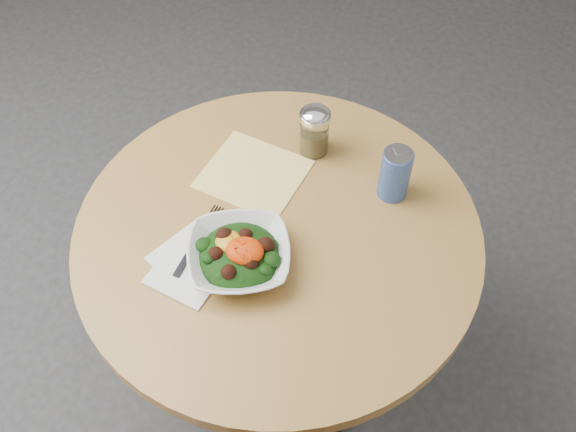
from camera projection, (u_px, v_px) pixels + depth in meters
name	position (u px, v px, depth m)	size (l,w,h in m)	color
ground	(281.00, 371.00, 2.00)	(6.00, 6.00, 0.00)	#2B2B2D
table	(279.00, 277.00, 1.57)	(0.90, 0.90, 0.75)	black
cloth_napkin	(253.00, 174.00, 1.51)	(0.22, 0.21, 0.00)	yellow
paper_napkins	(189.00, 264.00, 1.35)	(0.19, 0.22, 0.00)	white
salad_bowl	(239.00, 255.00, 1.33)	(0.26, 0.26, 0.08)	silver
fork	(200.00, 238.00, 1.39)	(0.06, 0.20, 0.00)	black
spice_shaker	(314.00, 131.00, 1.50)	(0.07, 0.07, 0.13)	silver
beverage_can	(395.00, 174.00, 1.42)	(0.07, 0.07, 0.13)	navy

